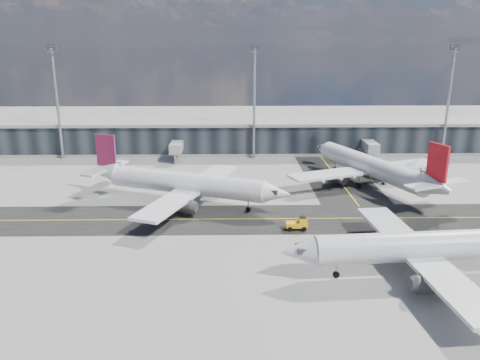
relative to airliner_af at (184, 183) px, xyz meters
The scene contains 9 objects.
ground 19.74m from the airliner_af, 39.57° to the right, with size 300.00×300.00×0.00m, color gray.
taxiway_lanes 19.29m from the airliner_af, ahead, with size 180.00×63.00×0.03m.
terminal_concourse 45.17m from the airliner_af, 70.69° to the left, with size 152.00×19.80×8.80m.
floodlight_masts 40.37m from the airliner_af, 67.35° to the left, with size 102.50×0.70×28.90m.
airliner_af is the anchor object (origin of this frame).
airliner_redtail 40.07m from the airliner_af, 15.19° to the left, with size 35.42×40.94×12.61m.
airliner_near 45.22m from the airliner_af, 39.05° to the right, with size 39.76×33.92×11.77m.
baggage_tug 24.11m from the airliner_af, 33.44° to the right, with size 3.45×1.80×2.15m.
service_van 44.70m from the airliner_af, 23.49° to the left, with size 2.47×5.35×1.49m, color white.
Camera 1 is at (-5.74, -71.83, 29.75)m, focal length 35.00 mm.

